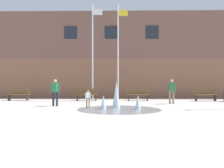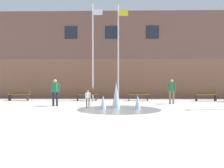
{
  "view_description": "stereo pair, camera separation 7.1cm",
  "coord_description": "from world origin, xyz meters",
  "px_view_note": "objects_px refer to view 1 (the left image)",
  "views": [
    {
      "loc": [
        0.52,
        -8.35,
        1.51
      ],
      "look_at": [
        0.19,
        8.28,
        1.3
      ],
      "focal_mm": 42.0,
      "sensor_mm": 36.0,
      "label": 1
    },
    {
      "loc": [
        0.59,
        -8.35,
        1.51
      ],
      "look_at": [
        0.19,
        8.28,
        1.3
      ],
      "focal_mm": 42.0,
      "sensor_mm": 36.0,
      "label": 2
    }
  ],
  "objects_px": {
    "park_bench_left_of_flagpoles": "(19,94)",
    "park_bench_under_right_flagpole": "(138,94)",
    "adult_near_bench": "(172,90)",
    "flagpole_right": "(118,50)",
    "child_running": "(88,97)",
    "park_bench_near_trashcan": "(205,95)",
    "adult_in_red": "(55,90)",
    "park_bench_under_left_flagpole": "(87,94)",
    "flagpole_left": "(93,49)"
  },
  "relations": [
    {
      "from": "park_bench_near_trashcan",
      "to": "flagpole_left",
      "type": "xyz_separation_m",
      "value": [
        -8.42,
        0.57,
        3.47
      ]
    },
    {
      "from": "park_bench_near_trashcan",
      "to": "adult_in_red",
      "type": "height_order",
      "value": "adult_in_red"
    },
    {
      "from": "child_running",
      "to": "adult_in_red",
      "type": "bearing_deg",
      "value": -62.38
    },
    {
      "from": "park_bench_under_right_flagpole",
      "to": "adult_near_bench",
      "type": "distance_m",
      "value": 3.32
    },
    {
      "from": "park_bench_left_of_flagpoles",
      "to": "park_bench_under_right_flagpole",
      "type": "relative_size",
      "value": 1.0
    },
    {
      "from": "park_bench_near_trashcan",
      "to": "flagpole_right",
      "type": "height_order",
      "value": "flagpole_right"
    },
    {
      "from": "park_bench_under_left_flagpole",
      "to": "adult_near_bench",
      "type": "relative_size",
      "value": 1.01
    },
    {
      "from": "adult_in_red",
      "to": "flagpole_right",
      "type": "bearing_deg",
      "value": 74.11
    },
    {
      "from": "child_running",
      "to": "flagpole_right",
      "type": "xyz_separation_m",
      "value": [
        1.74,
        5.48,
        3.33
      ]
    },
    {
      "from": "adult_near_bench",
      "to": "park_bench_under_left_flagpole",
      "type": "bearing_deg",
      "value": -104.36
    },
    {
      "from": "park_bench_under_left_flagpole",
      "to": "adult_in_red",
      "type": "bearing_deg",
      "value": -108.58
    },
    {
      "from": "park_bench_left_of_flagpoles",
      "to": "child_running",
      "type": "bearing_deg",
      "value": -40.84
    },
    {
      "from": "park_bench_left_of_flagpoles",
      "to": "adult_in_red",
      "type": "distance_m",
      "value": 5.75
    },
    {
      "from": "park_bench_left_of_flagpoles",
      "to": "flagpole_right",
      "type": "relative_size",
      "value": 0.22
    },
    {
      "from": "adult_near_bench",
      "to": "flagpole_right",
      "type": "xyz_separation_m",
      "value": [
        -3.46,
        3.03,
        2.98
      ]
    },
    {
      "from": "park_bench_near_trashcan",
      "to": "adult_near_bench",
      "type": "bearing_deg",
      "value": -140.67
    },
    {
      "from": "adult_in_red",
      "to": "flagpole_left",
      "type": "distance_m",
      "value": 5.87
    },
    {
      "from": "park_bench_under_left_flagpole",
      "to": "flagpole_left",
      "type": "distance_m",
      "value": 3.54
    },
    {
      "from": "park_bench_near_trashcan",
      "to": "child_running",
      "type": "xyz_separation_m",
      "value": [
        -8.2,
        -4.91,
        0.1
      ]
    },
    {
      "from": "park_bench_under_left_flagpole",
      "to": "park_bench_left_of_flagpoles",
      "type": "bearing_deg",
      "value": 178.68
    },
    {
      "from": "adult_in_red",
      "to": "adult_near_bench",
      "type": "bearing_deg",
      "value": 35.95
    },
    {
      "from": "park_bench_under_right_flagpole",
      "to": "adult_near_bench",
      "type": "relative_size",
      "value": 1.01
    },
    {
      "from": "park_bench_under_left_flagpole",
      "to": "park_bench_under_right_flagpole",
      "type": "relative_size",
      "value": 1.0
    },
    {
      "from": "park_bench_left_of_flagpoles",
      "to": "flagpole_right",
      "type": "xyz_separation_m",
      "value": [
        7.6,
        0.42,
        3.43
      ]
    },
    {
      "from": "park_bench_left_of_flagpoles",
      "to": "park_bench_under_right_flagpole",
      "type": "xyz_separation_m",
      "value": [
        9.07,
        0.0,
        0.0
      ]
    },
    {
      "from": "child_running",
      "to": "flagpole_left",
      "type": "xyz_separation_m",
      "value": [
        -0.22,
        5.48,
        3.37
      ]
    },
    {
      "from": "flagpole_left",
      "to": "adult_in_red",
      "type": "bearing_deg",
      "value": -111.24
    },
    {
      "from": "park_bench_under_right_flagpole",
      "to": "adult_in_red",
      "type": "distance_m",
      "value": 6.79
    },
    {
      "from": "adult_near_bench",
      "to": "flagpole_left",
      "type": "relative_size",
      "value": 0.21
    },
    {
      "from": "adult_near_bench",
      "to": "flagpole_left",
      "type": "distance_m",
      "value": 6.91
    },
    {
      "from": "park_bench_under_right_flagpole",
      "to": "flagpole_right",
      "type": "height_order",
      "value": "flagpole_right"
    },
    {
      "from": "park_bench_near_trashcan",
      "to": "flagpole_right",
      "type": "relative_size",
      "value": 0.22
    },
    {
      "from": "park_bench_near_trashcan",
      "to": "park_bench_under_left_flagpole",
      "type": "bearing_deg",
      "value": 179.78
    },
    {
      "from": "adult_near_bench",
      "to": "flagpole_right",
      "type": "height_order",
      "value": "flagpole_right"
    },
    {
      "from": "park_bench_under_right_flagpole",
      "to": "flagpole_left",
      "type": "height_order",
      "value": "flagpole_left"
    },
    {
      "from": "park_bench_under_right_flagpole",
      "to": "adult_in_red",
      "type": "bearing_deg",
      "value": -140.84
    },
    {
      "from": "park_bench_left_of_flagpoles",
      "to": "flagpole_left",
      "type": "relative_size",
      "value": 0.22
    },
    {
      "from": "adult_in_red",
      "to": "flagpole_right",
      "type": "height_order",
      "value": "flagpole_right"
    },
    {
      "from": "park_bench_under_left_flagpole",
      "to": "flagpole_left",
      "type": "bearing_deg",
      "value": 51.48
    },
    {
      "from": "park_bench_under_left_flagpole",
      "to": "park_bench_under_right_flagpole",
      "type": "distance_m",
      "value": 3.86
    },
    {
      "from": "adult_in_red",
      "to": "flagpole_left",
      "type": "relative_size",
      "value": 0.21
    },
    {
      "from": "adult_near_bench",
      "to": "flagpole_left",
      "type": "bearing_deg",
      "value": -110.47
    },
    {
      "from": "park_bench_left_of_flagpoles",
      "to": "adult_near_bench",
      "type": "xyz_separation_m",
      "value": [
        11.06,
        -2.61,
        0.45
      ]
    },
    {
      "from": "adult_in_red",
      "to": "flagpole_right",
      "type": "distance_m",
      "value": 6.72
    },
    {
      "from": "park_bench_left_of_flagpoles",
      "to": "park_bench_under_left_flagpole",
      "type": "xyz_separation_m",
      "value": [
        5.21,
        -0.12,
        0.0
      ]
    },
    {
      "from": "park_bench_near_trashcan",
      "to": "adult_in_red",
      "type": "distance_m",
      "value": 11.05
    },
    {
      "from": "child_running",
      "to": "flagpole_right",
      "type": "relative_size",
      "value": 0.13
    },
    {
      "from": "park_bench_under_left_flagpole",
      "to": "child_running",
      "type": "distance_m",
      "value": 4.99
    },
    {
      "from": "park_bench_left_of_flagpoles",
      "to": "adult_in_red",
      "type": "height_order",
      "value": "adult_in_red"
    },
    {
      "from": "park_bench_left_of_flagpoles",
      "to": "child_running",
      "type": "distance_m",
      "value": 7.75
    }
  ]
}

